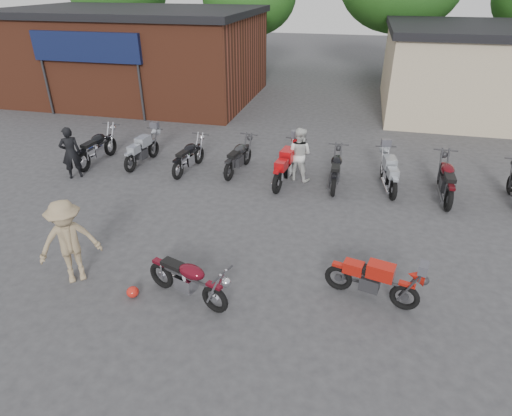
% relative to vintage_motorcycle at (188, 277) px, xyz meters
% --- Properties ---
extents(ground, '(90.00, 90.00, 0.00)m').
position_rel_vintage_motorcycle_xyz_m(ground, '(0.41, 0.80, -0.54)').
color(ground, '#353437').
extents(brick_building, '(12.00, 8.00, 4.00)m').
position_rel_vintage_motorcycle_xyz_m(brick_building, '(-8.59, 14.80, 1.46)').
color(brick_building, brown).
rests_on(brick_building, ground).
extents(stucco_building, '(10.00, 8.00, 3.50)m').
position_rel_vintage_motorcycle_xyz_m(stucco_building, '(8.91, 15.80, 1.21)').
color(stucco_building, tan).
rests_on(stucco_building, ground).
extents(tree_0, '(6.56, 6.56, 8.20)m').
position_rel_vintage_motorcycle_xyz_m(tree_0, '(-13.59, 22.80, 3.56)').
color(tree_0, '#1E5316').
rests_on(tree_0, ground).
extents(tree_1, '(5.92, 5.92, 7.40)m').
position_rel_vintage_motorcycle_xyz_m(tree_1, '(-4.59, 22.80, 3.16)').
color(tree_1, '#1E5316').
rests_on(tree_1, ground).
extents(tree_2, '(7.04, 7.04, 8.80)m').
position_rel_vintage_motorcycle_xyz_m(tree_2, '(4.41, 22.80, 3.86)').
color(tree_2, '#1E5316').
rests_on(tree_2, ground).
extents(vintage_motorcycle, '(1.95, 1.18, 1.07)m').
position_rel_vintage_motorcycle_xyz_m(vintage_motorcycle, '(0.00, 0.00, 0.00)').
color(vintage_motorcycle, '#550A16').
rests_on(vintage_motorcycle, ground).
extents(sportbike, '(1.86, 0.99, 1.03)m').
position_rel_vintage_motorcycle_xyz_m(sportbike, '(3.45, 0.84, -0.02)').
color(sportbike, red).
rests_on(sportbike, ground).
extents(helmet, '(0.32, 0.32, 0.22)m').
position_rel_vintage_motorcycle_xyz_m(helmet, '(-1.12, -0.18, -0.43)').
color(helmet, red).
rests_on(helmet, ground).
extents(person_dark, '(0.71, 0.68, 1.63)m').
position_rel_vintage_motorcycle_xyz_m(person_dark, '(-5.64, 4.64, 0.28)').
color(person_dark, black).
rests_on(person_dark, ground).
extents(person_light, '(0.93, 0.80, 1.66)m').
position_rel_vintage_motorcycle_xyz_m(person_light, '(1.20, 6.12, 0.29)').
color(person_light, silver).
rests_on(person_light, ground).
extents(person_tan, '(1.35, 1.27, 1.83)m').
position_rel_vintage_motorcycle_xyz_m(person_tan, '(-2.52, 0.06, 0.38)').
color(person_tan, '#98825E').
rests_on(person_tan, ground).
extents(row_bike_0, '(0.80, 2.13, 1.22)m').
position_rel_vintage_motorcycle_xyz_m(row_bike_0, '(-5.56, 5.90, 0.07)').
color(row_bike_0, black).
rests_on(row_bike_0, ground).
extents(row_bike_1, '(0.84, 1.97, 1.11)m').
position_rel_vintage_motorcycle_xyz_m(row_bike_1, '(-4.04, 6.14, 0.02)').
color(row_bike_1, '#999EA7').
rests_on(row_bike_1, ground).
extents(row_bike_2, '(0.88, 1.97, 1.10)m').
position_rel_vintage_motorcycle_xyz_m(row_bike_2, '(-2.33, 5.98, 0.02)').
color(row_bike_2, black).
rests_on(row_bike_2, ground).
extents(row_bike_3, '(0.91, 2.00, 1.12)m').
position_rel_vintage_motorcycle_xyz_m(row_bike_3, '(-0.75, 6.27, 0.02)').
color(row_bike_3, black).
rests_on(row_bike_3, ground).
extents(row_bike_4, '(1.00, 2.21, 1.24)m').
position_rel_vintage_motorcycle_xyz_m(row_bike_4, '(0.88, 5.82, 0.08)').
color(row_bike_4, '#B90F13').
rests_on(row_bike_4, ground).
extents(row_bike_5, '(0.67, 1.95, 1.13)m').
position_rel_vintage_motorcycle_xyz_m(row_bike_5, '(2.35, 5.95, 0.03)').
color(row_bike_5, black).
rests_on(row_bike_5, ground).
extents(row_bike_6, '(0.94, 2.03, 1.13)m').
position_rel_vintage_motorcycle_xyz_m(row_bike_6, '(3.89, 6.09, 0.03)').
color(row_bike_6, gray).
rests_on(row_bike_6, ground).
extents(row_bike_7, '(0.73, 2.13, 1.23)m').
position_rel_vintage_motorcycle_xyz_m(row_bike_7, '(5.43, 5.84, 0.08)').
color(row_bike_7, '#4A090F').
rests_on(row_bike_7, ground).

